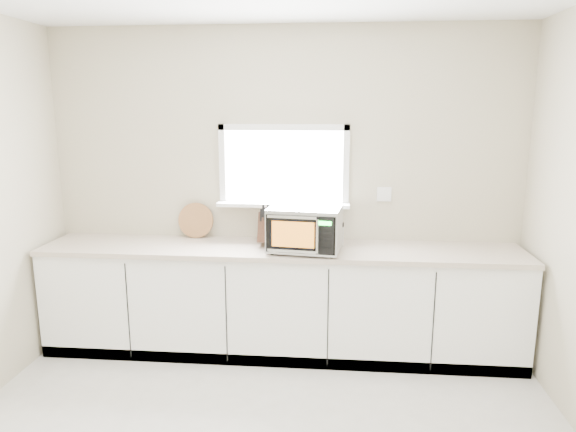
# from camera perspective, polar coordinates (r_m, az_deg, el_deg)

# --- Properties ---
(back_wall) EXTENTS (4.00, 0.17, 2.70)m
(back_wall) POSITION_cam_1_polar(r_m,az_deg,el_deg) (4.40, -0.45, 3.17)
(back_wall) COLOR beige
(back_wall) RESTS_ON ground
(cabinets) EXTENTS (3.92, 0.60, 0.88)m
(cabinets) POSITION_cam_1_polar(r_m,az_deg,el_deg) (4.36, -0.82, -9.53)
(cabinets) COLOR white
(cabinets) RESTS_ON ground
(countertop) EXTENTS (3.92, 0.64, 0.04)m
(countertop) POSITION_cam_1_polar(r_m,az_deg,el_deg) (4.20, -0.86, -3.73)
(countertop) COLOR beige
(countertop) RESTS_ON cabinets
(microwave) EXTENTS (0.60, 0.51, 0.36)m
(microwave) POSITION_cam_1_polar(r_m,az_deg,el_deg) (4.04, 1.92, -1.33)
(microwave) COLOR black
(microwave) RESTS_ON countertop
(knife_block) EXTENTS (0.14, 0.25, 0.35)m
(knife_block) POSITION_cam_1_polar(r_m,az_deg,el_deg) (4.23, -2.36, -1.26)
(knife_block) COLOR #4C271B
(knife_block) RESTS_ON countertop
(cutting_board) EXTENTS (0.31, 0.07, 0.31)m
(cutting_board) POSITION_cam_1_polar(r_m,az_deg,el_deg) (4.54, -10.21, -0.48)
(cutting_board) COLOR olive
(cutting_board) RESTS_ON countertop
(coffee_grinder) EXTENTS (0.13, 0.13, 0.20)m
(coffee_grinder) POSITION_cam_1_polar(r_m,az_deg,el_deg) (4.23, 5.45, -1.99)
(coffee_grinder) COLOR #B8BBC0
(coffee_grinder) RESTS_ON countertop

